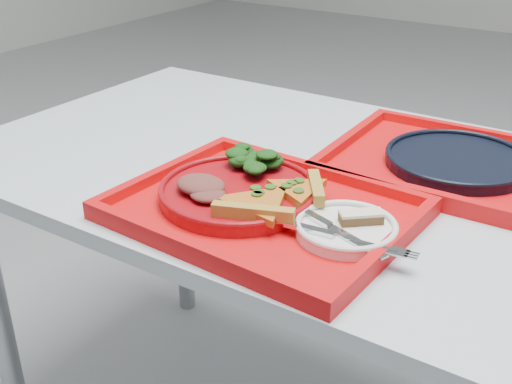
# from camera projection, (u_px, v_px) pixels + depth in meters

# --- Properties ---
(table) EXTENTS (1.60, 0.80, 0.75)m
(table) POSITION_uv_depth(u_px,v_px,m) (369.00, 220.00, 1.17)
(table) COLOR silver
(table) RESTS_ON ground
(tray_main) EXTENTS (0.47, 0.37, 0.01)m
(tray_main) POSITION_uv_depth(u_px,v_px,m) (263.00, 213.00, 1.02)
(tray_main) COLOR red
(tray_main) RESTS_ON table
(tray_far) EXTENTS (0.46, 0.36, 0.01)m
(tray_far) POSITION_uv_depth(u_px,v_px,m) (456.00, 168.00, 1.18)
(tray_far) COLOR red
(tray_far) RESTS_ON table
(dinner_plate) EXTENTS (0.26, 0.26, 0.02)m
(dinner_plate) POSITION_uv_depth(u_px,v_px,m) (239.00, 194.00, 1.05)
(dinner_plate) COLOR maroon
(dinner_plate) RESTS_ON tray_main
(side_plate) EXTENTS (0.15, 0.15, 0.01)m
(side_plate) POSITION_uv_depth(u_px,v_px,m) (346.00, 231.00, 0.95)
(side_plate) COLOR white
(side_plate) RESTS_ON tray_main
(navy_plate) EXTENTS (0.26, 0.26, 0.02)m
(navy_plate) POSITION_uv_depth(u_px,v_px,m) (457.00, 161.00, 1.17)
(navy_plate) COLOR black
(navy_plate) RESTS_ON tray_far
(pizza_slice_a) EXTENTS (0.17, 0.18, 0.02)m
(pizza_slice_a) POSITION_uv_depth(u_px,v_px,m) (258.00, 202.00, 0.98)
(pizza_slice_a) COLOR orange
(pizza_slice_a) RESTS_ON dinner_plate
(pizza_slice_b) EXTENTS (0.15, 0.15, 0.02)m
(pizza_slice_b) POSITION_uv_depth(u_px,v_px,m) (298.00, 188.00, 1.03)
(pizza_slice_b) COLOR orange
(pizza_slice_b) RESTS_ON dinner_plate
(salad_heap) EXTENTS (0.10, 0.09, 0.05)m
(salad_heap) POSITION_uv_depth(u_px,v_px,m) (244.00, 156.00, 1.11)
(salad_heap) COLOR black
(salad_heap) RESTS_ON dinner_plate
(meat_portion) EXTENTS (0.08, 0.07, 0.03)m
(meat_portion) POSITION_uv_depth(u_px,v_px,m) (201.00, 185.00, 1.03)
(meat_portion) COLOR brown
(meat_portion) RESTS_ON dinner_plate
(dessert_bar) EXTENTS (0.07, 0.06, 0.02)m
(dessert_bar) POSITION_uv_depth(u_px,v_px,m) (361.00, 217.00, 0.95)
(dessert_bar) COLOR #53361B
(dessert_bar) RESTS_ON side_plate
(knife) EXTENTS (0.18, 0.08, 0.01)m
(knife) POSITION_uv_depth(u_px,v_px,m) (337.00, 230.00, 0.93)
(knife) COLOR silver
(knife) RESTS_ON side_plate
(fork) EXTENTS (0.19, 0.04, 0.01)m
(fork) POSITION_uv_depth(u_px,v_px,m) (344.00, 238.00, 0.91)
(fork) COLOR silver
(fork) RESTS_ON side_plate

